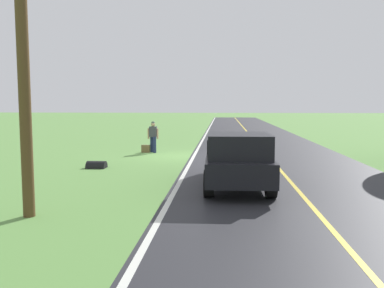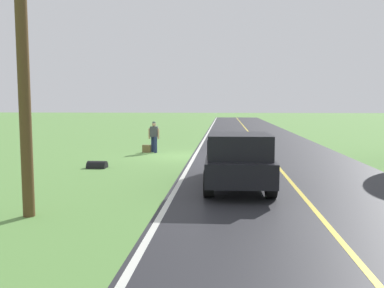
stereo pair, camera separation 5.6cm
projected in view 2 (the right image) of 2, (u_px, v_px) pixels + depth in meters
name	position (u px, v px, depth m)	size (l,w,h in m)	color
ground_plane	(179.00, 156.00, 21.38)	(200.00, 200.00, 0.00)	#609347
road_surface	(269.00, 157.00, 21.01)	(8.09, 120.00, 0.00)	#28282D
lane_edge_line	(195.00, 156.00, 21.31)	(0.16, 117.60, 0.00)	silver
lane_centre_line	(269.00, 157.00, 21.01)	(0.14, 117.60, 0.00)	gold
hitchhiker_walking	(154.00, 135.00, 22.77)	(0.62, 0.53, 1.75)	navy
suitcase_carried	(147.00, 149.00, 22.83)	(0.20, 0.46, 0.43)	brown
pickup_truck_passing	(238.00, 158.00, 13.22)	(2.16, 5.43, 1.82)	black
utility_pole_roadside	(22.00, 46.00, 9.52)	(0.28, 0.28, 8.13)	brown
drainage_culvert	(97.00, 168.00, 17.35)	(0.60, 0.60, 0.80)	black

